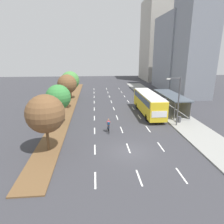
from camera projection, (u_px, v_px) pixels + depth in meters
The scene contains 18 objects.
ground_plane at pixel (130, 152), 20.21m from camera, with size 140.00×140.00×0.00m, color #38383D.
median_strip at pixel (69, 104), 38.60m from camera, with size 2.60×52.00×0.12m, color brown.
sidewalk_right at pixel (158, 102), 40.09m from camera, with size 4.50×52.00×0.15m, color gray.
lane_divider_left at pixel (94, 109), 35.69m from camera, with size 0.14×44.02×0.01m.
lane_divider_center at pixel (114, 109), 35.99m from camera, with size 0.14×44.02×0.01m.
lane_divider_right at pixel (133, 108), 36.28m from camera, with size 0.14×44.02×0.01m.
bus_shelter at pixel (172, 101), 33.44m from camera, with size 2.90×10.31×2.86m.
bus at pixel (149, 102), 32.24m from camera, with size 2.54×11.29×3.37m.
cyclist at pixel (109, 126), 25.10m from camera, with size 0.46×1.82×1.71m.
median_tree_nearest at pixel (45, 114), 19.33m from camera, with size 3.79×3.79×5.72m.
median_tree_second at pixel (58, 97), 27.07m from camera, with size 3.38×3.38×5.43m.
median_tree_third at pixel (67, 84), 34.66m from camera, with size 3.33×3.33×5.97m.
median_tree_fourth at pixel (70, 81), 42.47m from camera, with size 3.87×3.87×5.80m.
streetlight at pixel (177, 98), 26.20m from camera, with size 1.91×0.24×6.50m.
trash_bin at pixel (179, 119), 28.34m from camera, with size 0.52×0.52×0.85m, color #4C4C51.
building_near_right at pixel (194, 40), 42.85m from camera, with size 6.33×9.66×24.41m, color gray.
building_mid_right at pixel (175, 53), 53.75m from camera, with size 7.89×14.73×19.07m, color gray.
building_far_right at pixel (160, 41), 71.79m from camera, with size 11.23×14.83×27.44m, color #A39E93.
Camera 1 is at (-3.39, -18.03, 9.56)m, focal length 32.14 mm.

